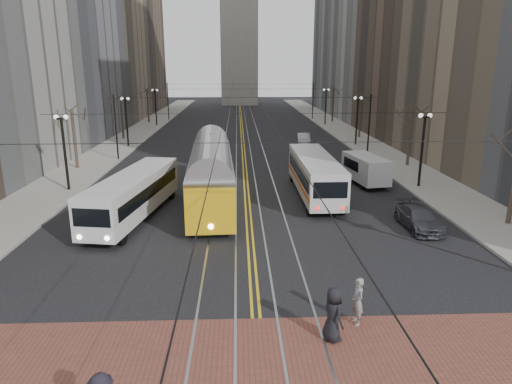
{
  "coord_description": "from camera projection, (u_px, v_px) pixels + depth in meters",
  "views": [
    {
      "loc": [
        -0.64,
        -16.5,
        9.31
      ],
      "look_at": [
        0.29,
        6.36,
        3.0
      ],
      "focal_mm": 32.0,
      "sensor_mm": 36.0,
      "label": 1
    }
  ],
  "objects": [
    {
      "name": "ground",
      "position": [
        255.0,
        305.0,
        18.4
      ],
      "size": [
        260.0,
        260.0,
        0.0
      ],
      "primitive_type": "plane",
      "color": "black",
      "rests_on": "ground"
    },
    {
      "name": "sidewalk_left",
      "position": [
        131.0,
        138.0,
        61.14
      ],
      "size": [
        5.0,
        140.0,
        0.15
      ],
      "primitive_type": "cube",
      "color": "gray",
      "rests_on": "ground"
    },
    {
      "name": "sidewalk_right",
      "position": [
        352.0,
        136.0,
        62.31
      ],
      "size": [
        5.0,
        140.0,
        0.15
      ],
      "primitive_type": "cube",
      "color": "gray",
      "rests_on": "ground"
    },
    {
      "name": "crosswalk_band",
      "position": [
        260.0,
        369.0,
        14.54
      ],
      "size": [
        25.0,
        6.0,
        0.01
      ],
      "primitive_type": "cube",
      "color": "brown",
      "rests_on": "ground"
    },
    {
      "name": "streetcar_rails",
      "position": [
        242.0,
        138.0,
        61.74
      ],
      "size": [
        4.8,
        130.0,
        0.02
      ],
      "primitive_type": "cube",
      "color": "gray",
      "rests_on": "ground"
    },
    {
      "name": "centre_lines",
      "position": [
        242.0,
        138.0,
        61.74
      ],
      "size": [
        0.42,
        130.0,
        0.01
      ],
      "primitive_type": "cube",
      "color": "gold",
      "rests_on": "ground"
    },
    {
      "name": "building_left_mid",
      "position": [
        38.0,
        3.0,
        57.19
      ],
      "size": [
        16.0,
        20.0,
        34.0
      ],
      "primitive_type": "cube",
      "color": "slate",
      "rests_on": "ground"
    },
    {
      "name": "building_left_far",
      "position": [
        117.0,
        13.0,
        94.92
      ],
      "size": [
        16.0,
        20.0,
        40.0
      ],
      "primitive_type": "cube",
      "color": "brown",
      "rests_on": "ground"
    },
    {
      "name": "building_right_mid",
      "position": [
        437.0,
        5.0,
        59.18
      ],
      "size": [
        16.0,
        20.0,
        34.0
      ],
      "primitive_type": "cube",
      "color": "brown",
      "rests_on": "ground"
    },
    {
      "name": "building_right_far",
      "position": [
        359.0,
        14.0,
        96.91
      ],
      "size": [
        16.0,
        20.0,
        40.0
      ],
      "primitive_type": "cube",
      "color": "slate",
      "rests_on": "ground"
    },
    {
      "name": "lamp_posts",
      "position": [
        244.0,
        134.0,
        45.35
      ],
      "size": [
        27.6,
        57.2,
        5.6
      ],
      "color": "black",
      "rests_on": "ground"
    },
    {
      "name": "street_trees",
      "position": [
        243.0,
        126.0,
        51.61
      ],
      "size": [
        31.68,
        53.28,
        5.6
      ],
      "color": "#382D23",
      "rests_on": "ground"
    },
    {
      "name": "trolley_wires",
      "position": [
        243.0,
        118.0,
        50.95
      ],
      "size": [
        25.96,
        120.0,
        6.6
      ],
      "color": "black",
      "rests_on": "ground"
    },
    {
      "name": "transit_bus",
      "position": [
        134.0,
        197.0,
        28.67
      ],
      "size": [
        4.13,
        11.51,
        2.82
      ],
      "primitive_type": "cube",
      "rotation": [
        0.0,
        0.0,
        -0.16
      ],
      "color": "silver",
      "rests_on": "ground"
    },
    {
      "name": "streetcar",
      "position": [
        211.0,
        178.0,
        31.82
      ],
      "size": [
        3.48,
        15.14,
        3.54
      ],
      "primitive_type": "cube",
      "rotation": [
        0.0,
        0.0,
        0.05
      ],
      "color": "gold",
      "rests_on": "ground"
    },
    {
      "name": "rear_bus",
      "position": [
        315.0,
        177.0,
        33.55
      ],
      "size": [
        2.52,
        11.43,
        2.98
      ],
      "primitive_type": "cube",
      "rotation": [
        0.0,
        0.0,
        0.0
      ],
      "color": "silver",
      "rests_on": "ground"
    },
    {
      "name": "cargo_van",
      "position": [
        365.0,
        170.0,
        37.01
      ],
      "size": [
        2.86,
        5.55,
        2.34
      ],
      "primitive_type": "cube",
      "rotation": [
        0.0,
        0.0,
        0.16
      ],
      "color": "silver",
      "rests_on": "ground"
    },
    {
      "name": "sedan_grey",
      "position": [
        307.0,
        168.0,
        39.59
      ],
      "size": [
        1.83,
        4.48,
        1.52
      ],
      "primitive_type": "imported",
      "rotation": [
        0.0,
        0.0,
        -0.01
      ],
      "color": "#414249",
      "rests_on": "ground"
    },
    {
      "name": "sedan_silver",
      "position": [
        304.0,
        139.0,
        55.68
      ],
      "size": [
        1.86,
        4.39,
        1.41
      ],
      "primitive_type": "imported",
      "rotation": [
        0.0,
        0.0,
        -0.09
      ],
      "color": "#929499",
      "rests_on": "ground"
    },
    {
      "name": "sedan_parked",
      "position": [
        419.0,
        218.0,
        27.0
      ],
      "size": [
        1.86,
        4.44,
        1.28
      ],
      "primitive_type": "imported",
      "rotation": [
        0.0,
        0.0,
        0.02
      ],
      "color": "#383A3F",
      "rests_on": "ground"
    },
    {
      "name": "pedestrian_a",
      "position": [
        333.0,
        314.0,
        15.83
      ],
      "size": [
        0.94,
        1.13,
        1.98
      ],
      "primitive_type": "imported",
      "rotation": [
        0.0,
        0.0,
        1.94
      ],
      "color": "black",
      "rests_on": "crosswalk_band"
    },
    {
      "name": "pedestrian_b",
      "position": [
        357.0,
        301.0,
        16.85
      ],
      "size": [
        0.53,
        0.72,
        1.83
      ],
      "primitive_type": "imported",
      "rotation": [
        0.0,
        0.0,
        4.85
      ],
      "color": "gray",
      "rests_on": "crosswalk_band"
    }
  ]
}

